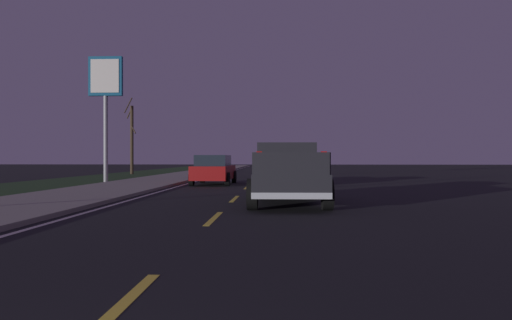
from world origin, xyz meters
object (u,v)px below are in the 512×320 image
gas_price_sign (106,88)px  sedan_red (214,169)px  sedan_black (284,169)px  bare_tree_far (132,138)px  pickup_truck (287,173)px

gas_price_sign → sedan_red: bearing=-101.2°
sedan_black → bare_tree_far: bearing=41.0°
gas_price_sign → bare_tree_far: (13.91, 2.99, -2.19)m
pickup_truck → gas_price_sign: size_ratio=0.77×
pickup_truck → gas_price_sign: gas_price_sign is taller
pickup_truck → sedan_black: 9.97m
sedan_black → pickup_truck: bearing=179.8°
sedan_red → bare_tree_far: 17.92m
sedan_black → sedan_red: 3.69m
sedan_black → bare_tree_far: (14.91, 12.96, 2.36)m
pickup_truck → sedan_red: 10.40m
sedan_red → bare_tree_far: size_ratio=0.67×
sedan_black → bare_tree_far: 19.90m
sedan_black → gas_price_sign: (1.00, 9.96, 4.54)m
sedan_red → bare_tree_far: bearing=31.5°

